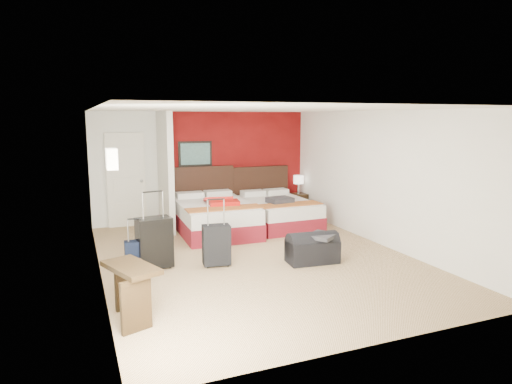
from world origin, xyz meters
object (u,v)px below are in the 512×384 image
duffel_bag (312,250)px  suitcase_navy (136,257)px  suitcase_black (154,244)px  desk (132,292)px  bed_right (278,213)px  bed_left (215,218)px  table_lamp (299,185)px  suitcase_charcoal (216,246)px  nightstand (298,204)px  red_suitcase_open (221,201)px

duffel_bag → suitcase_navy: bearing=171.9°
suitcase_black → desk: bearing=-115.2°
bed_right → bed_left: bearing=-177.8°
table_lamp → suitcase_charcoal: (-3.04, -3.03, -0.42)m
suitcase_navy → duffel_bag: suitcase_navy is taller
bed_left → suitcase_charcoal: bearing=-104.5°
desk → table_lamp: bearing=24.4°
nightstand → suitcase_navy: (-4.28, -2.79, -0.04)m
bed_left → red_suitcase_open: bearing=-43.1°
suitcase_navy → red_suitcase_open: bearing=43.7°
bed_left → duffel_bag: 2.64m
suitcase_charcoal → duffel_bag: size_ratio=0.78×
red_suitcase_open → suitcase_navy: bearing=-129.1°
nightstand → desk: desk is taller
table_lamp → suitcase_navy: size_ratio=0.99×
bed_right → suitcase_charcoal: suitcase_charcoal is taller
red_suitcase_open → suitcase_charcoal: red_suitcase_open is taller
suitcase_black → desk: size_ratio=0.99×
desk → red_suitcase_open: bearing=36.9°
suitcase_charcoal → suitcase_navy: suitcase_charcoal is taller
bed_left → suitcase_charcoal: (-0.60, -2.05, 0.01)m
table_lamp → suitcase_charcoal: 4.31m
red_suitcase_open → bed_left: bearing=144.6°
suitcase_black → suitcase_charcoal: bearing=-21.7°
bed_right → suitcase_navy: 3.81m
bed_right → table_lamp: bearing=42.4°
red_suitcase_open → duffel_bag: bearing=-61.5°
bed_right → suitcase_black: suitcase_black is taller
bed_left → suitcase_black: bearing=-128.6°
bed_left → desk: (-2.10, -3.57, 0.02)m
nightstand → suitcase_navy: 5.11m
table_lamp → suitcase_black: 4.87m
red_suitcase_open → table_lamp: bearing=34.4°
bed_right → nightstand: bearing=42.4°
duffel_bag → suitcase_black: bearing=170.4°
bed_left → table_lamp: table_lamp is taller
bed_right → red_suitcase_open: bearing=-173.5°
table_lamp → desk: bearing=-135.0°
bed_left → suitcase_black: 2.39m
bed_right → red_suitcase_open: red_suitcase_open is taller
nightstand → duffel_bag: bearing=-113.9°
suitcase_black → duffel_bag: size_ratio=0.96×
bed_left → nightstand: bed_left is taller
red_suitcase_open → table_lamp: size_ratio=1.80×
duffel_bag → bed_left: bearing=115.7°
red_suitcase_open → desk: bearing=-112.9°
bed_left → red_suitcase_open: red_suitcase_open is taller
suitcase_charcoal → duffel_bag: bearing=-8.5°
nightstand → red_suitcase_open: bearing=-155.4°
nightstand → suitcase_charcoal: bearing=-135.2°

